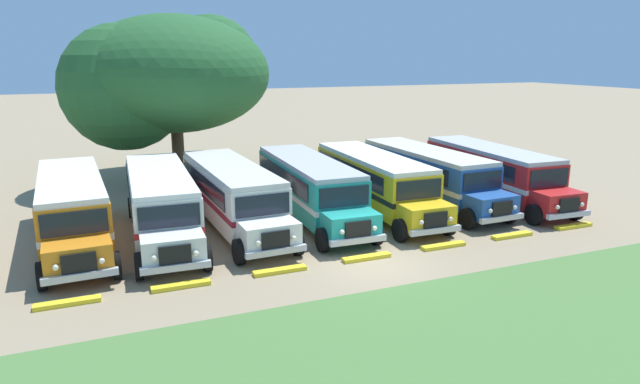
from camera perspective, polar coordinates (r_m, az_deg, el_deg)
name	(u,v)px	position (r m, az deg, el deg)	size (l,w,h in m)	color
ground_plane	(374,265)	(21.22, 5.61, -7.48)	(220.00, 220.00, 0.00)	#937F60
foreground_grass_strip	(488,348)	(16.23, 16.97, -15.16)	(80.00, 9.10, 0.01)	#4C7538
parked_bus_slot_0	(72,206)	(25.33, -24.24, -1.35)	(3.13, 10.90, 2.82)	orange
parked_bus_slot_1	(161,200)	(25.02, -16.15, -0.83)	(3.03, 10.88, 2.82)	silver
parked_bus_slot_2	(233,192)	(25.73, -9.03, -0.05)	(3.06, 10.89, 2.82)	silver
parked_bus_slot_3	(310,185)	(26.81, -1.07, 0.69)	(2.98, 10.88, 2.82)	teal
parked_bus_slot_4	(375,180)	(28.16, 5.69, 1.28)	(2.93, 10.87, 2.82)	yellow
parked_bus_slot_5	(428,173)	(30.18, 11.13, 1.94)	(2.95, 10.87, 2.82)	#23519E
parked_bus_slot_6	(492,170)	(31.77, 17.38, 2.16)	(3.12, 10.90, 2.82)	red
curb_wheelstop_0	(68,303)	(19.62, -24.65, -10.37)	(2.00, 0.36, 0.15)	yellow
curb_wheelstop_1	(181,286)	(19.71, -14.17, -9.36)	(2.00, 0.36, 0.15)	yellow
curb_wheelstop_2	(280,271)	(20.42, -4.17, -8.11)	(2.00, 0.36, 0.15)	yellow
curb_wheelstop_3	(367,257)	(21.70, 4.85, -6.76)	(2.00, 0.36, 0.15)	yellow
curb_wheelstop_4	(443,246)	(23.46, 12.65, -5.45)	(2.00, 0.36, 0.15)	yellow
curb_wheelstop_5	(512,235)	(25.59, 19.23, -4.26)	(2.00, 0.36, 0.15)	yellow
curb_wheelstop_6	(573,226)	(28.01, 24.72, -3.22)	(2.00, 0.36, 0.15)	yellow
broad_shade_tree	(168,75)	(36.31, -15.45, 11.57)	(12.59, 12.81, 10.30)	brown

